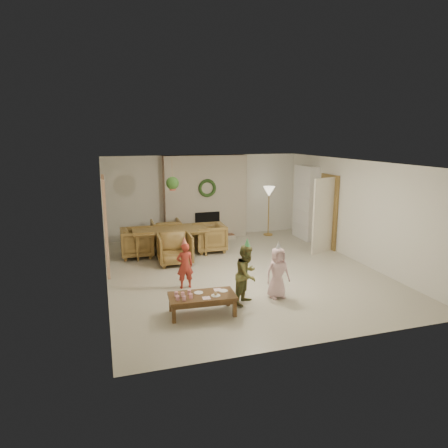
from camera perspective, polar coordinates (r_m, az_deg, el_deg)
name	(u,v)px	position (r m, az deg, el deg)	size (l,w,h in m)	color
floor	(241,271)	(9.44, 2.47, -6.62)	(7.00, 7.00, 0.00)	#B7B29E
ceiling	(242,162)	(8.94, 2.62, 8.70)	(7.00, 7.00, 0.00)	white
wall_back	(204,196)	(12.41, -2.87, 3.96)	(7.00, 7.00, 0.00)	silver
wall_front	(323,265)	(6.03, 13.76, -5.65)	(7.00, 7.00, 0.00)	silver
wall_left	(104,227)	(8.60, -16.65, -0.39)	(7.00, 7.00, 0.00)	silver
wall_right	(356,211)	(10.48, 18.20, 1.76)	(7.00, 7.00, 0.00)	silver
fireplace_mass	(205,197)	(12.22, -2.64, 3.83)	(2.50, 0.40, 2.50)	#5A2618
fireplace_hearth	(209,238)	(12.13, -2.17, -1.98)	(1.60, 0.30, 0.12)	brown
fireplace_firebox	(207,224)	(12.19, -2.39, -0.01)	(0.75, 0.12, 0.75)	black
fireplace_wreath	(207,188)	(11.96, -2.38, 5.09)	(0.54, 0.54, 0.10)	#1E3D17
floor_lamp_base	(268,234)	(12.80, 6.24, -1.47)	(0.29, 0.29, 0.03)	gold
floor_lamp_post	(269,213)	(12.65, 6.32, 1.61)	(0.03, 0.03, 1.38)	gold
floor_lamp_shade	(269,191)	(12.55, 6.39, 4.59)	(0.37, 0.37, 0.31)	beige
bookshelf_carcass	(305,203)	(12.35, 11.44, 2.98)	(0.30, 1.00, 2.20)	white
bookshelf_shelf_a	(304,224)	(12.46, 11.23, 0.03)	(0.30, 0.92, 0.03)	white
bookshelf_shelf_b	(304,211)	(12.38, 11.31, 1.83)	(0.30, 0.92, 0.03)	white
bookshelf_shelf_c	(305,198)	(12.32, 11.39, 3.66)	(0.30, 0.92, 0.03)	white
bookshelf_shelf_d	(306,184)	(12.26, 11.47, 5.51)	(0.30, 0.92, 0.03)	white
books_row_lower	(306,220)	(12.30, 11.51, 0.51)	(0.20, 0.40, 0.24)	maroon
books_row_mid	(303,206)	(12.39, 11.15, 2.51)	(0.20, 0.44, 0.24)	#273B92
books_row_upper	(306,194)	(12.20, 11.55, 4.19)	(0.20, 0.36, 0.22)	#A29322
door_frame	(328,212)	(11.49, 14.54, 1.71)	(0.05, 0.86, 2.04)	olive
door_leaf	(323,216)	(10.98, 13.87, 1.15)	(0.05, 0.80, 2.00)	beige
curtain_panel	(105,225)	(8.80, -16.41, -0.10)	(0.06, 1.20, 2.00)	beige
dining_table	(170,242)	(10.72, -7.61, -2.48)	(1.93, 1.08, 0.68)	olive
dining_chair_near	(175,249)	(9.90, -6.94, -3.52)	(0.80, 0.82, 0.75)	olive
dining_chair_far	(166,233)	(11.53, -8.19, -1.25)	(0.80, 0.82, 0.75)	olive
dining_chair_left	(137,243)	(10.64, -12.15, -2.58)	(0.80, 0.82, 0.75)	olive
dining_chair_right	(209,238)	(10.89, -2.07, -1.94)	(0.80, 0.82, 0.75)	olive
hanging_plant_cord	(172,174)	(10.09, -7.33, 7.05)	(0.01, 0.01, 0.70)	tan
hanging_plant_pot	(173,188)	(10.13, -7.28, 5.08)	(0.16, 0.16, 0.12)	#AB4D37
hanging_plant_foliage	(172,183)	(10.11, -7.30, 5.75)	(0.32, 0.32, 0.32)	#254C19
coffee_table_top	(202,296)	(7.17, -3.11, -10.16)	(1.16, 0.58, 0.05)	brown
coffee_table_apron	(202,300)	(7.20, -3.10, -10.62)	(1.07, 0.49, 0.07)	brown
coffee_leg_fl	(174,314)	(6.96, -7.10, -12.58)	(0.06, 0.06, 0.30)	brown
coffee_leg_fr	(235,308)	(7.14, 1.52, -11.83)	(0.06, 0.06, 0.30)	brown
coffee_leg_bl	(171,303)	(7.39, -7.53, -11.05)	(0.06, 0.06, 0.30)	brown
coffee_leg_br	(228,298)	(7.56, 0.57, -10.39)	(0.06, 0.06, 0.30)	brown
cup_a	(178,298)	(6.97, -6.59, -10.34)	(0.06, 0.06, 0.08)	white
cup_b	(176,294)	(7.13, -6.77, -9.80)	(0.06, 0.06, 0.08)	white
cup_c	(184,298)	(6.94, -5.65, -10.42)	(0.06, 0.06, 0.08)	white
cup_d	(183,294)	(7.10, -5.85, -9.87)	(0.06, 0.06, 0.08)	white
cup_e	(191,296)	(7.02, -4.70, -10.12)	(0.06, 0.06, 0.08)	white
cup_f	(189,292)	(7.18, -4.93, -9.58)	(0.06, 0.06, 0.08)	white
plate_a	(199,293)	(7.25, -3.62, -9.65)	(0.16, 0.16, 0.01)	white
plate_b	(216,295)	(7.12, -1.18, -10.05)	(0.16, 0.16, 0.01)	white
plate_c	(223,291)	(7.32, -0.10, -9.41)	(0.16, 0.16, 0.01)	white
food_scoop	(216,293)	(7.11, -1.19, -9.79)	(0.06, 0.06, 0.06)	tan
napkin_left	(206,298)	(7.02, -2.51, -10.40)	(0.13, 0.13, 0.01)	#FAB8CC
napkin_right	(218,290)	(7.36, -0.92, -9.27)	(0.13, 0.13, 0.01)	#FAB8CC
child_red	(185,265)	(8.32, -5.55, -5.86)	(0.35, 0.23, 0.96)	#9F2E22
party_hat_red	(184,241)	(8.17, -5.63, -2.39)	(0.13, 0.13, 0.18)	gold
child_plaid	(247,274)	(7.54, 3.24, -7.12)	(0.55, 0.43, 1.13)	#8F5D27
party_hat_plaid	(247,243)	(7.36, 3.30, -2.68)	(0.13, 0.13, 0.18)	#4CB362
child_pink	(278,273)	(7.87, 7.59, -6.83)	(0.49, 0.32, 1.00)	beige
party_hat_pink	(278,246)	(7.71, 7.71, -3.05)	(0.13, 0.13, 0.18)	#B4B4BB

